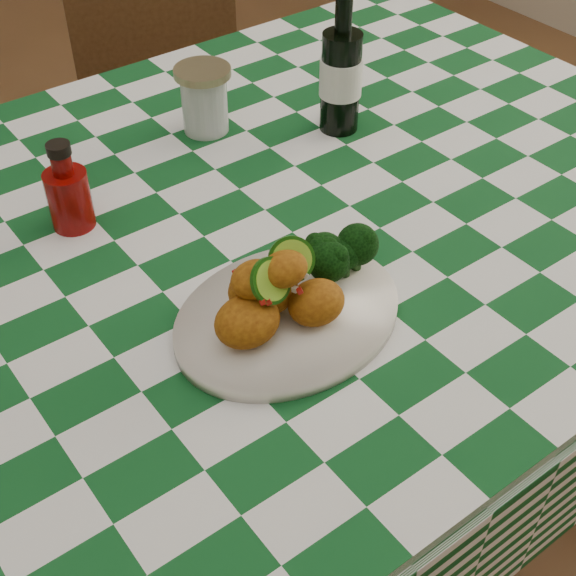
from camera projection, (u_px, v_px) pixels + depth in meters
ground at (231, 544)px, 1.61m from camera, size 5.00×5.00×0.00m
dining_table at (220, 420)px, 1.35m from camera, size 1.66×1.06×0.79m
plate at (288, 317)px, 0.96m from camera, size 0.30×0.24×0.02m
fried_chicken_pile at (281, 285)px, 0.92m from camera, size 0.15×0.11×0.09m
broccoli_side at (342, 256)px, 0.98m from camera, size 0.09×0.09×0.07m
ketchup_bottle at (67, 186)px, 1.07m from camera, size 0.06×0.06×0.13m
mason_jar at (204, 100)px, 1.27m from camera, size 0.12×0.12×0.11m
beer_bottle at (341, 62)px, 1.23m from camera, size 0.08×0.08×0.23m
wooden_chair_right at (179, 166)px, 1.89m from camera, size 0.49×0.51×0.84m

